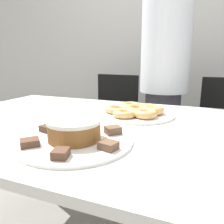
{
  "coord_description": "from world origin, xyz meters",
  "views": [
    {
      "loc": [
        0.32,
        -0.84,
        1.04
      ],
      "look_at": [
        -0.0,
        -0.03,
        0.83
      ],
      "focal_mm": 35.0,
      "sensor_mm": 36.0,
      "label": 1
    }
  ],
  "objects_px": {
    "plate_donuts": "(137,114)",
    "frosted_cake": "(74,129)",
    "plate_cake": "(75,141)",
    "person_standing": "(164,85)",
    "office_chair_left": "(110,129)"
  },
  "relations": [
    {
      "from": "plate_cake",
      "to": "frosted_cake",
      "type": "bearing_deg",
      "value": 82.87
    },
    {
      "from": "plate_cake",
      "to": "plate_donuts",
      "type": "relative_size",
      "value": 1.07
    },
    {
      "from": "person_standing",
      "to": "plate_donuts",
      "type": "xyz_separation_m",
      "value": [
        -0.03,
        -0.62,
        -0.08
      ]
    },
    {
      "from": "plate_donuts",
      "to": "frosted_cake",
      "type": "distance_m",
      "value": 0.45
    },
    {
      "from": "plate_cake",
      "to": "person_standing",
      "type": "bearing_deg",
      "value": 82.96
    },
    {
      "from": "plate_donuts",
      "to": "frosted_cake",
      "type": "relative_size",
      "value": 2.05
    },
    {
      "from": "office_chair_left",
      "to": "plate_cake",
      "type": "height_order",
      "value": "office_chair_left"
    },
    {
      "from": "office_chair_left",
      "to": "frosted_cake",
      "type": "distance_m",
      "value": 1.22
    },
    {
      "from": "person_standing",
      "to": "plate_cake",
      "type": "height_order",
      "value": "person_standing"
    },
    {
      "from": "person_standing",
      "to": "office_chair_left",
      "type": "xyz_separation_m",
      "value": [
        -0.46,
        0.07,
        -0.42
      ]
    },
    {
      "from": "plate_cake",
      "to": "plate_donuts",
      "type": "height_order",
      "value": "same"
    },
    {
      "from": "person_standing",
      "to": "plate_cake",
      "type": "xyz_separation_m",
      "value": [
        -0.13,
        -1.05,
        -0.08
      ]
    },
    {
      "from": "plate_cake",
      "to": "office_chair_left",
      "type": "bearing_deg",
      "value": 106.5
    },
    {
      "from": "office_chair_left",
      "to": "plate_donuts",
      "type": "height_order",
      "value": "office_chair_left"
    },
    {
      "from": "person_standing",
      "to": "office_chair_left",
      "type": "height_order",
      "value": "person_standing"
    }
  ]
}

